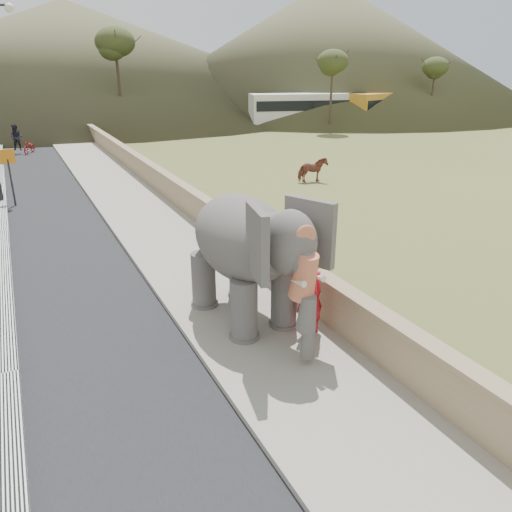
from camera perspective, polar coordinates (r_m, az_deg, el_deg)
The scene contains 15 objects.
ground at distance 11.35m, azimuth -0.06°, elevation -8.83°, with size 160.00×160.00×0.00m, color olive.
road at distance 19.69m, azimuth -26.84°, elevation 2.09°, with size 7.00×120.00×0.03m, color black.
median at distance 19.66m, azimuth -26.89°, elevation 2.35°, with size 0.35×120.00×0.22m, color black.
walkway at distance 20.12m, azimuth -12.63°, elevation 4.44°, with size 3.00×120.00×0.15m, color #9E9687.
parapet at distance 20.41m, azimuth -8.23°, elevation 6.36°, with size 0.30×120.00×1.10m, color tan.
signboard at distance 23.40m, azimuth -26.39°, elevation 9.03°, with size 0.60×0.08×2.40m.
cow at distance 25.90m, azimuth 6.47°, elevation 9.73°, with size 0.67×1.48×1.25m, color brown.
distant_car at distance 50.16m, azimuth 4.05°, elevation 15.36°, with size 1.70×4.23×1.44m, color silver.
bus_white at distance 49.66m, azimuth 5.92°, elevation 16.21°, with size 2.50×11.00×3.10m, color silver.
bus_orange at distance 53.79m, azimuth 14.88°, elevation 16.01°, with size 2.50×11.00×3.10m, color orange.
hill_right at distance 73.02m, azimuth 8.20°, elevation 22.70°, with size 56.00×56.00×16.00m, color brown.
hill_far at distance 79.41m, azimuth -20.62°, elevation 20.79°, with size 80.00×80.00×14.00m, color brown.
elephant_and_man at distance 11.20m, azimuth -1.50°, elevation 0.05°, with size 2.55×4.35×3.00m.
motorcyclist at distance 37.64m, azimuth -25.09°, elevation 11.70°, with size 1.82×1.83×1.99m.
trees at distance 38.05m, azimuth -16.86°, elevation 17.66°, with size 47.30×45.10×8.97m.
Camera 1 is at (-4.29, -8.85, 5.65)m, focal length 35.00 mm.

